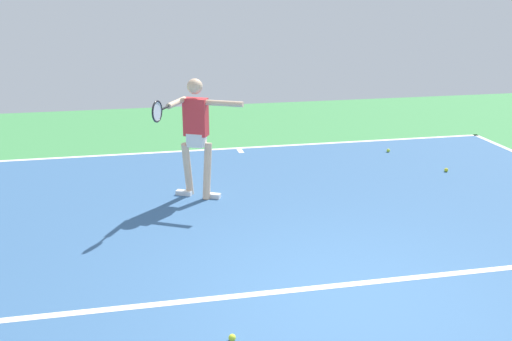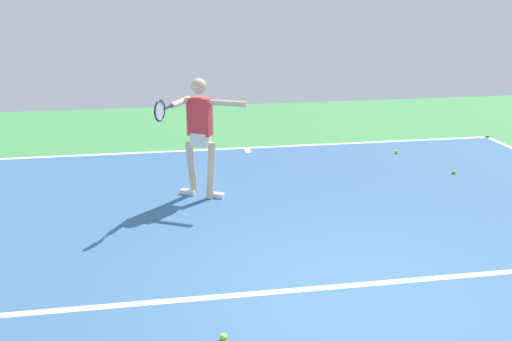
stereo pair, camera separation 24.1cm
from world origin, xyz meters
name	(u,v)px [view 2 (the right image)]	position (x,y,z in m)	size (l,w,h in m)	color
ground_plane	(337,303)	(0.00, 0.00, 0.00)	(20.72, 20.72, 0.00)	#428E4C
court_surface	(337,303)	(0.00, 0.00, 0.00)	(10.35, 12.06, 0.00)	#38608E
court_line_baseline_near	(246,148)	(0.00, -5.98, 0.00)	(10.35, 0.10, 0.01)	white
court_line_service	(328,287)	(0.00, -0.32, 0.00)	(7.76, 0.10, 0.01)	white
court_line_centre_mark	(248,151)	(0.00, -5.78, 0.00)	(0.10, 0.30, 0.01)	white
tennis_player	(199,130)	(1.09, -3.36, 1.04)	(1.31, 1.07, 1.79)	beige
tennis_ball_by_baseline	(454,172)	(-3.21, -3.76, 0.03)	(0.07, 0.07, 0.07)	yellow
tennis_ball_far_corner	(223,337)	(1.21, 0.45, 0.03)	(0.07, 0.07, 0.07)	#CCE033
tennis_ball_near_service_line	(397,152)	(-2.75, -5.12, 0.03)	(0.07, 0.07, 0.07)	#C6E53D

